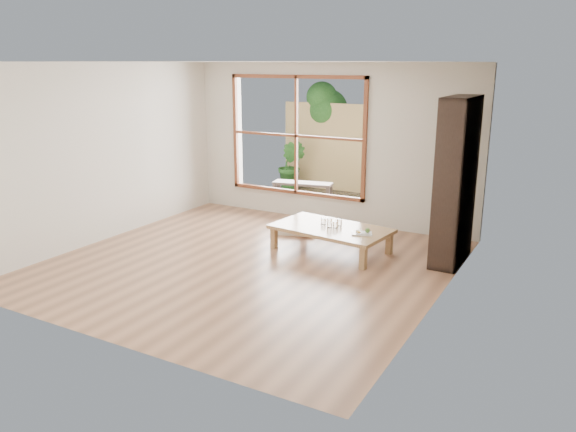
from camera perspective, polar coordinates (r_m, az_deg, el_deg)
name	(u,v)px	position (r m, az deg, el deg)	size (l,w,h in m)	color
ground	(250,263)	(7.54, -3.91, -4.82)	(5.00, 5.00, 0.00)	#A87754
low_table	(331,230)	(7.94, 4.39, -1.42)	(1.72, 1.10, 0.35)	tan
floor_cushion	(298,228)	(8.95, 1.02, -1.21)	(0.62, 0.62, 0.09)	beige
bookshelf	(456,181)	(7.65, 16.67, 3.38)	(0.35, 0.98, 2.19)	black
glass_tall	(330,223)	(7.88, 4.24, -0.71)	(0.07, 0.07, 0.13)	silver
glass_mid	(335,225)	(7.87, 4.81, -0.88)	(0.07, 0.07, 0.10)	silver
glass_short	(339,222)	(7.98, 5.23, -0.65)	(0.08, 0.08, 0.10)	silver
glass_small	(323,221)	(8.03, 3.63, -0.56)	(0.07, 0.07, 0.09)	silver
food_tray	(363,233)	(7.64, 7.61, -1.68)	(0.33, 0.29, 0.09)	white
deck	(324,202)	(10.80, 3.71, 1.41)	(2.80, 2.00, 0.05)	#383228
garden_bench	(303,185)	(10.76, 1.50, 3.14)	(1.17, 0.55, 0.36)	black
bamboo_fence	(346,149)	(11.52, 5.95, 6.80)	(2.80, 0.06, 1.80)	tan
shrub_right	(388,177)	(11.09, 10.09, 3.90)	(0.75, 0.65, 0.83)	#2B5820
shrub_left	(292,165)	(11.64, 0.36, 5.19)	(0.57, 0.46, 1.04)	#2B5820
garden_tree	(323,110)	(11.99, 3.61, 10.67)	(1.04, 0.85, 2.22)	#4C3D2D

